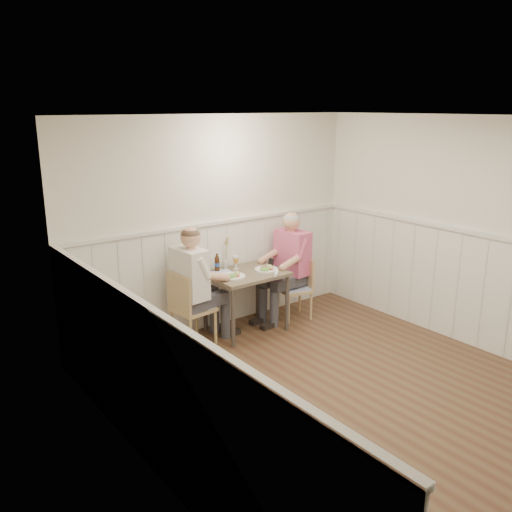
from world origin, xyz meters
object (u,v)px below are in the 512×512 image
(chair_right, at_px, (298,286))
(beer_bottle, at_px, (217,263))
(grass_vase, at_px, (225,253))
(diner_cream, at_px, (193,296))
(chair_left, at_px, (189,306))
(man_in_pink, at_px, (290,273))
(dining_table, at_px, (246,280))

(chair_right, distance_m, beer_bottle, 1.17)
(beer_bottle, height_order, grass_vase, grass_vase)
(chair_right, bearing_deg, diner_cream, 176.69)
(chair_right, distance_m, grass_vase, 1.08)
(chair_right, xyz_separation_m, beer_bottle, (-1.05, 0.30, 0.42))
(chair_left, height_order, diner_cream, diner_cream)
(diner_cream, bearing_deg, chair_left, 173.15)
(man_in_pink, distance_m, beer_bottle, 1.03)
(man_in_pink, xyz_separation_m, diner_cream, (-1.44, 0.01, 0.00))
(man_in_pink, height_order, diner_cream, diner_cream)
(diner_cream, relative_size, grass_vase, 3.47)
(chair_left, relative_size, diner_cream, 0.62)
(dining_table, relative_size, grass_vase, 2.20)
(dining_table, height_order, chair_left, chair_left)
(diner_cream, relative_size, beer_bottle, 6.40)
(dining_table, distance_m, beer_bottle, 0.41)
(chair_left, relative_size, man_in_pink, 0.63)
(dining_table, distance_m, chair_right, 0.83)
(chair_left, bearing_deg, grass_vase, 21.34)
(chair_right, bearing_deg, beer_bottle, 163.86)
(beer_bottle, bearing_deg, man_in_pink, -12.93)
(chair_left, distance_m, beer_bottle, 0.67)
(grass_vase, bearing_deg, chair_right, -22.17)
(man_in_pink, bearing_deg, beer_bottle, 167.07)
(chair_left, bearing_deg, man_in_pink, -0.55)
(beer_bottle, bearing_deg, chair_left, -158.33)
(dining_table, height_order, man_in_pink, man_in_pink)
(dining_table, bearing_deg, grass_vase, 106.29)
(chair_right, distance_m, man_in_pink, 0.20)
(dining_table, relative_size, man_in_pink, 0.64)
(diner_cream, distance_m, grass_vase, 0.76)
(chair_left, relative_size, beer_bottle, 4.00)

